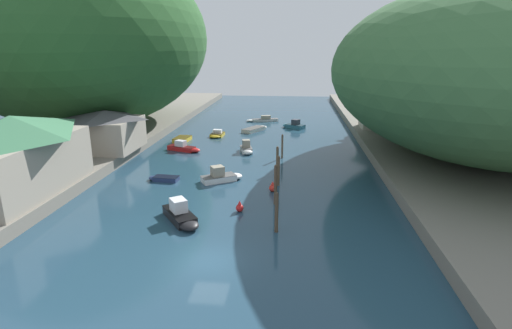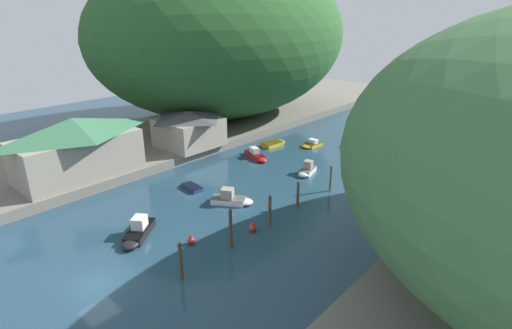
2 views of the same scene
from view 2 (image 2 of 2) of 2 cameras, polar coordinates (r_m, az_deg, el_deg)
water_surface at (r=51.67m, az=8.73°, el=-1.25°), size 130.00×130.00×0.00m
left_bank at (r=68.42m, az=-9.84°, el=4.79°), size 22.00×120.00×1.21m
hillside_left at (r=73.87m, az=-4.26°, el=17.73°), size 36.15×50.61×27.98m
waterfront_building at (r=50.49m, az=-24.29°, el=2.37°), size 7.41×14.50×6.99m
boathouse_shed at (r=58.14m, az=-9.58°, el=5.18°), size 8.24×8.47×5.03m
boat_small_dinghy at (r=61.80m, az=7.90°, el=2.87°), size 2.08×3.61×1.04m
boat_cabin_cruiser at (r=71.25m, az=18.61°, el=4.41°), size 6.42×3.04×1.10m
boat_mid_channel at (r=43.12m, az=-3.42°, el=-4.96°), size 4.69×3.72×1.69m
boat_near_quay at (r=61.85m, az=2.63°, el=3.06°), size 2.38×4.21×0.63m
boat_moored_right at (r=63.59m, az=21.29°, el=2.28°), size 4.42×3.62×1.59m
boat_navy_launch at (r=38.44m, az=-16.55°, el=-9.28°), size 4.30×5.10×1.79m
boat_yellow_tender at (r=56.14m, az=0.04°, el=1.31°), size 5.17×3.03×1.42m
boat_far_upstream at (r=51.06m, az=7.28°, el=-0.84°), size 2.22×3.77×1.67m
boat_open_rowboat at (r=47.31m, az=-9.38°, el=-3.12°), size 3.40×1.58×0.49m
boat_red_skiff at (r=63.52m, az=14.98°, el=2.82°), size 4.44×6.01×0.59m
mooring_post_nearest at (r=31.67m, az=-10.71°, el=-13.40°), size 0.29×0.29×3.30m
mooring_post_second at (r=34.86m, az=-3.64°, el=-9.08°), size 0.31×0.31×3.79m
mooring_post_middle at (r=38.34m, az=1.98°, el=-6.57°), size 0.30×0.30×3.21m
mooring_post_fourth at (r=42.09m, az=6.00°, el=-4.22°), size 0.29×0.29×2.98m
mooring_post_farthest at (r=46.34m, az=10.62°, el=-1.92°), size 0.25×0.25×3.16m
channel_buoy_near at (r=36.48m, az=-9.27°, el=-10.61°), size 0.68×0.68×1.02m
channel_buoy_far at (r=37.93m, az=-0.45°, el=-8.94°), size 0.72×0.72×1.08m
person_on_quay at (r=50.77m, az=-17.39°, el=0.24°), size 0.34×0.43×1.69m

